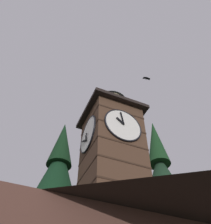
{
  "coord_description": "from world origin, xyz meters",
  "views": [
    {
      "loc": [
        3.02,
        10.44,
        1.68
      ],
      "look_at": [
        -2.03,
        -1.12,
        14.69
      ],
      "focal_mm": 41.04,
      "sensor_mm": 36.0,
      "label": 1
    }
  ],
  "objects": [
    {
      "name": "clock_tower",
      "position": [
        -2.28,
        -0.74,
        11.4
      ],
      "size": [
        3.79,
        3.79,
        9.25
      ],
      "color": "#4C3323",
      "rests_on": "building_main"
    },
    {
      "name": "flying_bird_high",
      "position": [
        -6.23,
        -1.19,
        21.04
      ],
      "size": [
        0.72,
        0.31,
        0.16
      ],
      "color": "black"
    }
  ]
}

